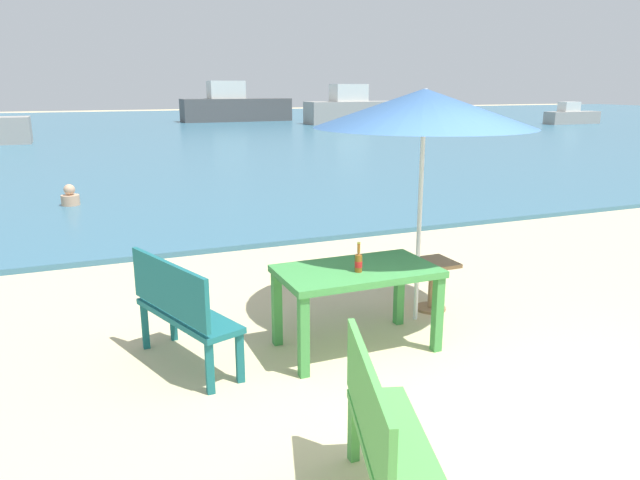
{
  "coord_description": "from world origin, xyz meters",
  "views": [
    {
      "loc": [
        -2.83,
        -3.06,
        2.32
      ],
      "look_at": [
        -0.31,
        3.0,
        0.6
      ],
      "focal_mm": 33.07,
      "sensor_mm": 36.0,
      "label": 1
    }
  ],
  "objects": [
    {
      "name": "ground_plane",
      "position": [
        0.0,
        0.0,
        0.0
      ],
      "size": [
        120.0,
        120.0,
        0.0
      ],
      "primitive_type": "plane",
      "color": "beige"
    },
    {
      "name": "sea_water",
      "position": [
        0.0,
        30.0,
        0.04
      ],
      "size": [
        120.0,
        50.0,
        0.08
      ],
      "primitive_type": "cube",
      "color": "#386B84",
      "rests_on": "ground_plane"
    },
    {
      "name": "picnic_table_green",
      "position": [
        -0.62,
        1.41,
        0.65
      ],
      "size": [
        1.4,
        0.8,
        0.76
      ],
      "color": "#3D8C42",
      "rests_on": "ground_plane"
    },
    {
      "name": "beer_bottle_amber",
      "position": [
        -0.65,
        1.3,
        0.85
      ],
      "size": [
        0.07,
        0.07,
        0.26
      ],
      "color": "brown",
      "rests_on": "picnic_table_green"
    },
    {
      "name": "patio_umbrella",
      "position": [
        0.25,
        1.78,
        2.12
      ],
      "size": [
        2.1,
        2.1,
        2.3
      ],
      "color": "silver",
      "rests_on": "ground_plane"
    },
    {
      "name": "side_table_wood",
      "position": [
        0.54,
        1.95,
        0.35
      ],
      "size": [
        0.44,
        0.44,
        0.54
      ],
      "color": "olive",
      "rests_on": "ground_plane"
    },
    {
      "name": "bench_teal_center",
      "position": [
        -2.14,
        1.63,
        0.54
      ],
      "size": [
        0.74,
        1.25,
        0.95
      ],
      "color": "#196066",
      "rests_on": "ground_plane"
    },
    {
      "name": "bench_green_left",
      "position": [
        -1.46,
        -0.65,
        0.54
      ],
      "size": [
        0.7,
        1.25,
        0.95
      ],
      "color": "#4C9E47",
      "rests_on": "ground_plane"
    },
    {
      "name": "swimmer_person",
      "position": [
        -2.99,
        9.16,
        0.24
      ],
      "size": [
        0.34,
        0.34,
        0.41
      ],
      "color": "tan",
      "rests_on": "sea_water"
    },
    {
      "name": "boat_cargo_ship",
      "position": [
        13.5,
        30.48,
        0.93
      ],
      "size": [
        6.49,
        1.77,
        2.36
      ],
      "color": "gray",
      "rests_on": "sea_water"
    },
    {
      "name": "boat_sailboat",
      "position": [
        25.44,
        24.91,
        0.55
      ],
      "size": [
        3.62,
        0.99,
        1.32
      ],
      "color": "gray",
      "rests_on": "sea_water"
    },
    {
      "name": "boat_tanker",
      "position": [
        7.17,
        35.55,
        1.01
      ],
      "size": [
        7.08,
        1.93,
        2.57
      ],
      "color": "#4C4C4C",
      "rests_on": "sea_water"
    }
  ]
}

